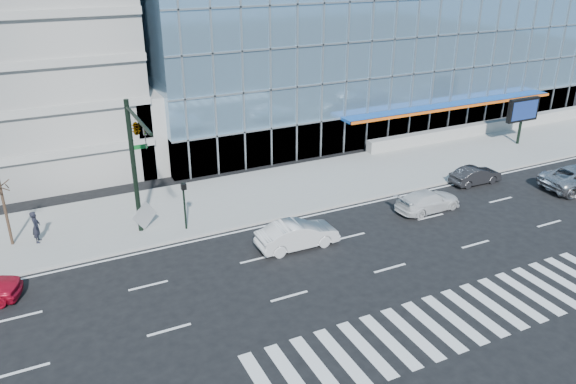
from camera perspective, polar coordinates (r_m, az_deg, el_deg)
name	(u,v)px	position (r m, az deg, el deg)	size (l,w,h in m)	color
ground	(350,236)	(33.56, 6.33, -4.52)	(160.00, 160.00, 0.00)	black
sidewalk	(290,188)	(39.81, 0.24, 0.42)	(120.00, 8.00, 0.15)	gray
theatre_building	(335,36)	(59.70, 4.80, 15.55)	(42.00, 26.00, 15.00)	#719BBD
ramp_block	(167,123)	(45.81, -12.22, 6.90)	(6.00, 8.00, 6.00)	gray
retaining_wall	(504,124)	(56.33, 21.08, 6.44)	(30.00, 0.80, 1.00)	gray
traffic_signal	(136,141)	(31.33, -15.23, 4.98)	(1.14, 5.74, 8.00)	black
ped_signal_post	(184,199)	(33.60, -10.50, -0.68)	(0.30, 0.33, 3.00)	black
marquee_sign	(523,111)	(51.96, 22.76, 7.62)	(3.20, 0.43, 4.00)	black
street_tree_near	(0,186)	(34.47, -27.24, 0.58)	(1.10, 1.10, 4.23)	#332319
white_suv	(428,201)	(37.47, 14.04, -0.86)	(1.87, 4.61, 1.34)	silver
white_sedan	(297,235)	(31.90, 0.95, -4.34)	(1.65, 4.74, 1.56)	silver
dark_sedan	(476,175)	(42.72, 18.51, 1.62)	(1.35, 3.87, 1.27)	black
pedestrian	(36,227)	(35.13, -24.22, -3.24)	(0.69, 0.46, 1.90)	black
tilted_panel	(145,215)	(34.58, -14.36, -2.30)	(1.30, 0.06, 1.30)	#9B9B9B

